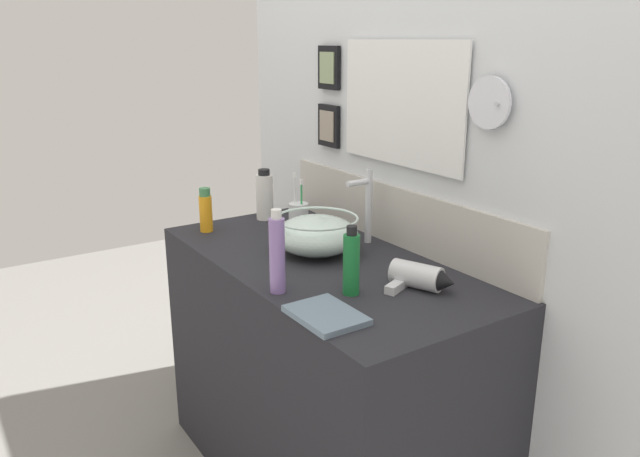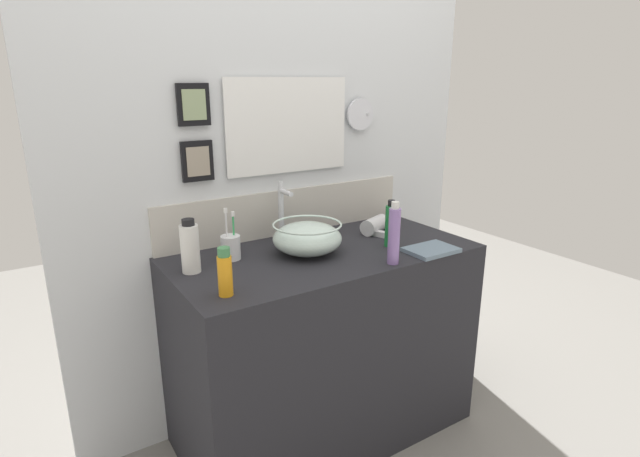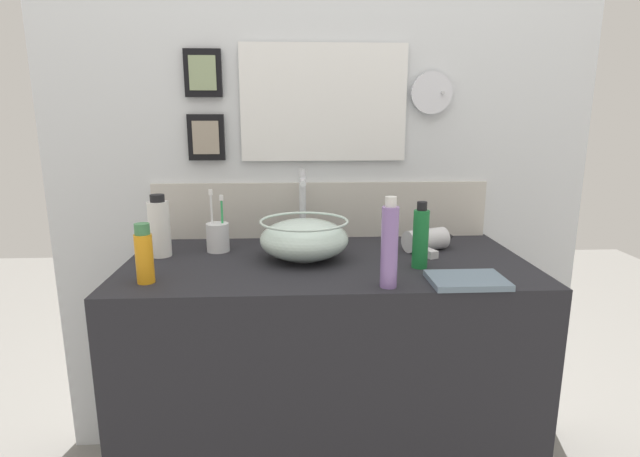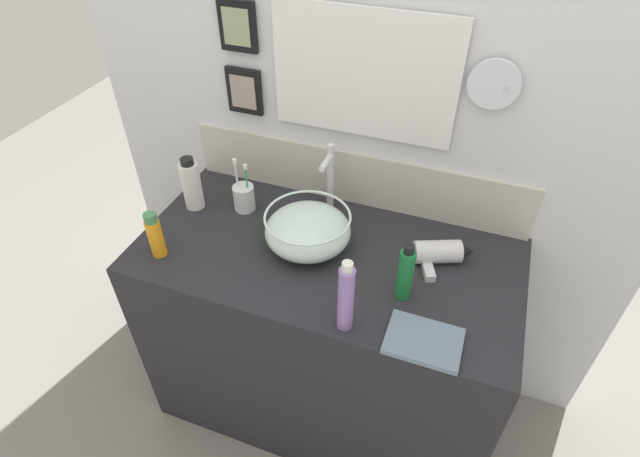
% 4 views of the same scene
% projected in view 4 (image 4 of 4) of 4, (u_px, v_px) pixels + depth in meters
% --- Properties ---
extents(ground_plane, '(6.00, 6.00, 0.00)m').
position_uv_depth(ground_plane, '(324.00, 396.00, 2.13)').
color(ground_plane, gray).
extents(vanity_counter, '(1.22, 0.60, 0.84)m').
position_uv_depth(vanity_counter, '(325.00, 336.00, 1.86)').
color(vanity_counter, '#232328').
rests_on(vanity_counter, ground).
extents(back_panel, '(1.93, 0.09, 2.54)m').
position_uv_depth(back_panel, '(363.00, 84.00, 1.54)').
color(back_panel, silver).
rests_on(back_panel, ground).
extents(glass_bowl_sink, '(0.27, 0.27, 0.12)m').
position_uv_depth(glass_bowl_sink, '(308.00, 230.00, 1.57)').
color(glass_bowl_sink, silver).
rests_on(glass_bowl_sink, vanity_counter).
extents(faucet, '(0.02, 0.10, 0.26)m').
position_uv_depth(faucet, '(330.00, 175.00, 1.67)').
color(faucet, silver).
rests_on(faucet, vanity_counter).
extents(hair_drier, '(0.20, 0.18, 0.07)m').
position_uv_depth(hair_drier, '(442.00, 253.00, 1.54)').
color(hair_drier, silver).
rests_on(hair_drier, vanity_counter).
extents(toothbrush_cup, '(0.07, 0.07, 0.21)m').
position_uv_depth(toothbrush_cup, '(244.00, 197.00, 1.73)').
color(toothbrush_cup, silver).
rests_on(toothbrush_cup, vanity_counter).
extents(spray_bottle, '(0.07, 0.07, 0.20)m').
position_uv_depth(spray_bottle, '(192.00, 184.00, 1.72)').
color(spray_bottle, white).
rests_on(spray_bottle, vanity_counter).
extents(shampoo_bottle, '(0.05, 0.05, 0.20)m').
position_uv_depth(shampoo_bottle, '(405.00, 273.00, 1.39)').
color(shampoo_bottle, '#197233').
rests_on(shampoo_bottle, vanity_counter).
extents(lotion_bottle, '(0.04, 0.04, 0.24)m').
position_uv_depth(lotion_bottle, '(346.00, 298.00, 1.30)').
color(lotion_bottle, '#8C6BB2').
rests_on(lotion_bottle, vanity_counter).
extents(soap_dispenser, '(0.05, 0.05, 0.16)m').
position_uv_depth(soap_dispenser, '(155.00, 235.00, 1.54)').
color(soap_dispenser, orange).
rests_on(soap_dispenser, vanity_counter).
extents(hand_towel, '(0.20, 0.15, 0.02)m').
position_uv_depth(hand_towel, '(424.00, 341.00, 1.32)').
color(hand_towel, slate).
rests_on(hand_towel, vanity_counter).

